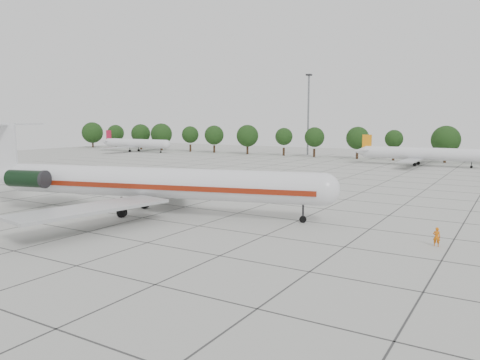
{
  "coord_description": "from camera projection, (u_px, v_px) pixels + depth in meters",
  "views": [
    {
      "loc": [
        28.94,
        -47.38,
        11.24
      ],
      "look_at": [
        -2.0,
        3.79,
        3.5
      ],
      "focal_mm": 35.0,
      "sensor_mm": 36.0,
      "label": 1
    }
  ],
  "objects": [
    {
      "name": "ground",
      "position": [
        238.0,
        213.0,
        56.5
      ],
      "size": [
        260.0,
        260.0,
        0.0
      ],
      "primitive_type": "plane",
      "color": "#B9BAB2",
      "rests_on": "ground"
    },
    {
      "name": "apron_joints",
      "position": [
        291.0,
        196.0,
        69.23
      ],
      "size": [
        170.0,
        170.0,
        0.02
      ],
      "primitive_type": "cube",
      "color": "#383838",
      "rests_on": "ground"
    },
    {
      "name": "bg_airliner_a",
      "position": [
        136.0,
        143.0,
        164.29
      ],
      "size": [
        28.24,
        27.2,
        7.4
      ],
      "color": "silver",
      "rests_on": "ground"
    },
    {
      "name": "main_airliner",
      "position": [
        138.0,
        182.0,
        56.22
      ],
      "size": [
        45.59,
        35.11,
        10.85
      ],
      "rotation": [
        0.0,
        0.0,
        0.27
      ],
      "color": "silver",
      "rests_on": "ground"
    },
    {
      "name": "ground_crew",
      "position": [
        437.0,
        237.0,
        41.65
      ],
      "size": [
        0.65,
        0.45,
        1.74
      ],
      "primitive_type": "imported",
      "rotation": [
        0.0,
        0.0,
        3.19
      ],
      "color": "orange",
      "rests_on": "ground"
    },
    {
      "name": "floodlight_mast",
      "position": [
        308.0,
        110.0,
        148.14
      ],
      "size": [
        1.6,
        1.6,
        25.45
      ],
      "color": "slate",
      "rests_on": "ground"
    },
    {
      "name": "tree_line",
      "position": [
        358.0,
        138.0,
        133.87
      ],
      "size": [
        249.86,
        8.44,
        10.22
      ],
      "color": "#332114",
      "rests_on": "ground"
    },
    {
      "name": "bg_airliner_c",
      "position": [
        420.0,
        154.0,
        114.36
      ],
      "size": [
        28.24,
        27.2,
        7.4
      ],
      "color": "silver",
      "rests_on": "ground"
    }
  ]
}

